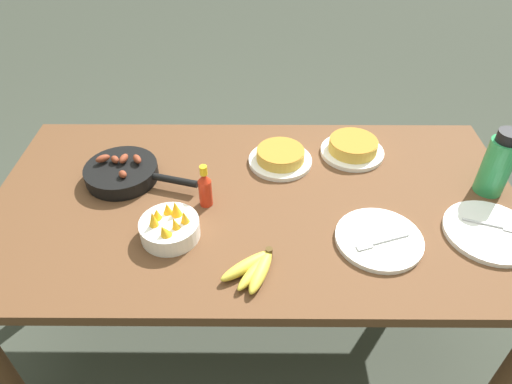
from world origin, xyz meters
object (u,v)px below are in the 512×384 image
(empty_plate_near_front, at_px, (490,232))
(fruit_bowl_mango, at_px, (170,227))
(water_bottle, at_px, (498,164))
(hot_sauce_bottle, at_px, (205,188))
(frittata_plate_side, at_px, (280,157))
(skillet, at_px, (123,172))
(frittata_plate_center, at_px, (353,148))
(empty_plate_far_left, at_px, (379,239))
(banana_bunch, at_px, (254,269))

(empty_plate_near_front, height_order, fruit_bowl_mango, fruit_bowl_mango)
(water_bottle, distance_m, hot_sauce_bottle, 0.93)
(frittata_plate_side, bearing_deg, skillet, -169.82)
(empty_plate_near_front, relative_size, water_bottle, 1.18)
(frittata_plate_side, height_order, fruit_bowl_mango, fruit_bowl_mango)
(frittata_plate_center, bearing_deg, hot_sauce_bottle, -151.32)
(fruit_bowl_mango, bearing_deg, frittata_plate_center, 35.02)
(skillet, bearing_deg, empty_plate_near_front, 3.24)
(empty_plate_far_left, xyz_separation_m, hot_sauce_bottle, (-0.52, 0.16, 0.06))
(skillet, bearing_deg, hot_sauce_bottle, -7.42)
(frittata_plate_side, bearing_deg, banana_bunch, -99.99)
(frittata_plate_center, xyz_separation_m, water_bottle, (0.41, -0.20, 0.08))
(frittata_plate_center, distance_m, empty_plate_near_front, 0.53)
(banana_bunch, relative_size, empty_plate_near_front, 0.62)
(banana_bunch, height_order, water_bottle, water_bottle)
(banana_bunch, xyz_separation_m, empty_plate_far_left, (0.36, 0.12, -0.01))
(empty_plate_far_left, distance_m, water_bottle, 0.48)
(frittata_plate_center, bearing_deg, empty_plate_near_front, -49.90)
(frittata_plate_side, distance_m, water_bottle, 0.70)
(frittata_plate_center, height_order, hot_sauce_bottle, hot_sauce_bottle)
(banana_bunch, height_order, skillet, skillet)
(frittata_plate_side, distance_m, empty_plate_near_front, 0.70)
(frittata_plate_side, bearing_deg, fruit_bowl_mango, -132.69)
(empty_plate_far_left, bearing_deg, fruit_bowl_mango, 178.20)
(skillet, bearing_deg, fruit_bowl_mango, -37.61)
(empty_plate_near_front, height_order, water_bottle, water_bottle)
(banana_bunch, relative_size, empty_plate_far_left, 0.66)
(water_bottle, bearing_deg, frittata_plate_center, 153.80)
(skillet, height_order, frittata_plate_center, skillet)
(frittata_plate_center, distance_m, hot_sauce_bottle, 0.58)
(empty_plate_near_front, bearing_deg, banana_bunch, -167.67)
(hot_sauce_bottle, bearing_deg, frittata_plate_center, 28.68)
(skillet, distance_m, frittata_plate_side, 0.54)
(skillet, height_order, hot_sauce_bottle, hot_sauce_bottle)
(empty_plate_near_front, distance_m, empty_plate_far_left, 0.33)
(empty_plate_near_front, xyz_separation_m, fruit_bowl_mango, (-0.94, -0.01, 0.03))
(empty_plate_far_left, distance_m, fruit_bowl_mango, 0.61)
(banana_bunch, bearing_deg, empty_plate_near_front, 12.33)
(water_bottle, bearing_deg, hot_sauce_bottle, -175.46)
(skillet, distance_m, empty_plate_far_left, 0.86)
(skillet, height_order, water_bottle, water_bottle)
(frittata_plate_side, xyz_separation_m, hot_sauce_bottle, (-0.24, -0.22, 0.04))
(fruit_bowl_mango, bearing_deg, empty_plate_far_left, -1.80)
(banana_bunch, xyz_separation_m, frittata_plate_side, (0.09, 0.50, 0.01))
(frittata_plate_side, distance_m, hot_sauce_bottle, 0.33)
(skillet, relative_size, water_bottle, 1.71)
(empty_plate_near_front, bearing_deg, fruit_bowl_mango, -179.26)
(skillet, relative_size, empty_plate_far_left, 1.53)
(empty_plate_near_front, distance_m, fruit_bowl_mango, 0.94)
(frittata_plate_center, xyz_separation_m, fruit_bowl_mango, (-0.60, -0.42, 0.01))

